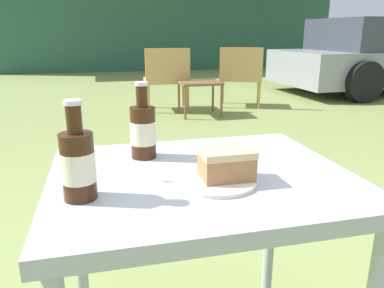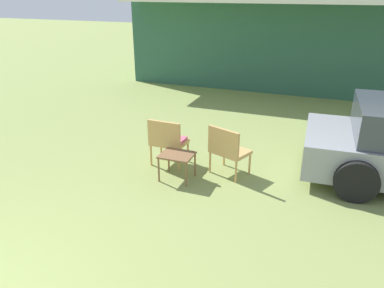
# 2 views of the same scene
# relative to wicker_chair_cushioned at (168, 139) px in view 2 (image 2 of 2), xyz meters

# --- Properties ---
(cabin_building) EXTENTS (9.68, 4.65, 3.20)m
(cabin_building) POSITION_rel_wicker_chair_cushioned_xyz_m (1.13, 7.22, 1.12)
(cabin_building) COLOR #2D5B47
(cabin_building) RESTS_ON ground_plane
(wicker_chair_cushioned) EXTENTS (0.61, 0.46, 0.85)m
(wicker_chair_cushioned) POSITION_rel_wicker_chair_cushioned_xyz_m (0.00, 0.00, 0.00)
(wicker_chair_cushioned) COLOR tan
(wicker_chair_cushioned) RESTS_ON ground_plane
(wicker_chair_plain) EXTENTS (0.72, 0.63, 0.85)m
(wicker_chair_plain) POSITION_rel_wicker_chair_cushioned_xyz_m (1.08, -0.01, 0.01)
(wicker_chair_plain) COLOR tan
(wicker_chair_plain) RESTS_ON ground_plane
(garden_side_table) EXTENTS (0.53, 0.44, 0.44)m
(garden_side_table) POSITION_rel_wicker_chair_cushioned_xyz_m (0.36, -0.44, -0.10)
(garden_side_table) COLOR brown
(garden_side_table) RESTS_ON ground_plane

